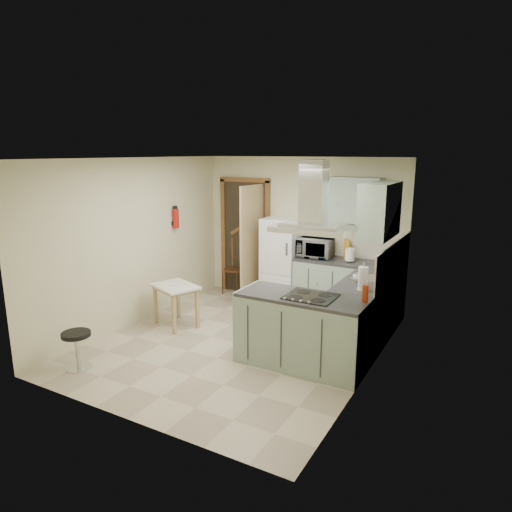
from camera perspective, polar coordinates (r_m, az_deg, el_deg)
The scene contains 28 objects.
floor at distance 6.41m, azimuth -2.24°, elevation -10.83°, with size 4.20×4.20×0.00m, color #C2B196.
ceiling at distance 5.87m, azimuth -2.46°, elevation 12.10°, with size 4.20×4.20×0.00m, color silver.
back_wall at distance 7.85m, azimuth 5.67°, elevation 3.10°, with size 3.60×3.60×0.00m, color beige.
left_wall at distance 7.11m, azimuth -14.84°, elevation 1.69°, with size 4.20×4.20×0.00m, color beige.
right_wall at distance 5.33m, azimuth 14.42°, elevation -1.98°, with size 4.20×4.20×0.00m, color beige.
doorway at distance 8.35m, azimuth -1.38°, elevation 2.36°, with size 1.10×0.12×2.10m, color brown.
fridge at distance 7.77m, azimuth 3.35°, elevation -0.73°, with size 0.60×0.60×1.50m, color white.
counter_back at distance 7.53m, azimuth 9.24°, elevation -3.70°, with size 1.08×0.60×0.90m, color #9EB2A0.
counter_right at distance 6.68m, azimuth 14.05°, elevation -6.10°, with size 0.60×1.95×0.90m, color #9EB2A0.
splashback at distance 7.54m, azimuth 12.32°, elevation 1.67°, with size 1.68×0.02×0.50m, color beige.
wall_cabinet_back at distance 7.28m, azimuth 12.13°, elevation 6.87°, with size 0.85×0.35×0.70m, color #9EB2A0.
wall_cabinet_right at distance 6.07m, azimuth 15.22°, elevation 5.54°, with size 0.35×0.90×0.70m, color #9EB2A0.
peninsula at distance 5.66m, azimuth 5.78°, elevation -9.30°, with size 1.55×0.65×0.90m, color #9EB2A0.
hob at distance 5.47m, azimuth 6.85°, elevation -5.05°, with size 0.58×0.50×0.01m, color black.
extractor_hood at distance 5.27m, azimuth 7.09°, elevation 3.40°, with size 0.90×0.55×0.10m, color silver.
sink at distance 6.38m, azimuth 13.85°, elevation -2.70°, with size 0.45×0.40×0.01m, color silver.
fire_extinguisher at distance 7.69m, azimuth -9.99°, elevation 4.65°, with size 0.10×0.10×0.32m, color #B2140F.
drop_leaf_table at distance 7.00m, azimuth -9.96°, elevation -6.13°, with size 0.68×0.51×0.64m, color tan.
bentwood_chair at distance 8.43m, azimuth -2.70°, elevation -1.69°, with size 0.41×0.41×0.91m, color #4B2A19.
stool at distance 6.05m, azimuth -21.43°, elevation -10.88°, with size 0.35×0.35×0.47m, color black.
microwave at distance 7.47m, azimuth 7.41°, elevation 1.00°, with size 0.55×0.37×0.31m, color black.
kettle at distance 7.26m, azimuth 11.67°, elevation 0.17°, with size 0.15×0.15×0.22m, color white.
cereal_box at distance 7.49m, azimuth 11.24°, elevation 0.85°, with size 0.08×0.20×0.29m, color orange.
soap_bottle at distance 6.55m, azimuth 15.01°, elevation -1.67°, with size 0.07×0.08×0.17m, color silver.
paper_towel at distance 5.80m, azimuth 13.22°, elevation -2.72°, with size 0.12×0.12×0.31m, color silver.
cup at distance 6.21m, azimuth 12.61°, elevation -2.64°, with size 0.13×0.13×0.10m, color white.
red_bottle at distance 5.37m, azimuth 13.50°, elevation -4.60°, with size 0.07×0.07×0.20m, color #9E2D0D.
book at distance 6.96m, azimuth -10.78°, elevation -3.16°, with size 0.14×0.19×0.09m, color #933141.
Camera 1 is at (3.06, -5.00, 2.59)m, focal length 32.00 mm.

